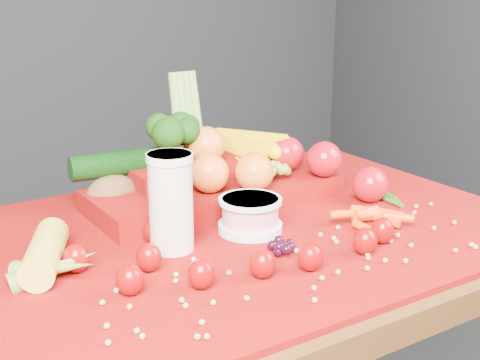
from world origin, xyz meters
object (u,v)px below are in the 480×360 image
milk_glass (171,199)px  yogurt_bowl (250,214)px  table (246,278)px  produce_mound (222,173)px

milk_glass → yogurt_bowl: size_ratio=1.44×
yogurt_bowl → table: bearing=75.9°
milk_glass → produce_mound: bearing=39.7°
milk_glass → produce_mound: 0.27m
table → milk_glass: milk_glass is taller
table → yogurt_bowl: size_ratio=9.15×
yogurt_bowl → milk_glass: bearing=178.4°
produce_mound → milk_glass: bearing=-140.3°
table → yogurt_bowl: bearing=-104.1°
produce_mound → yogurt_bowl: bearing=-105.1°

